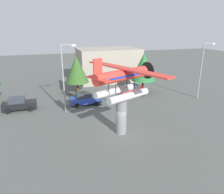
{
  "coord_description": "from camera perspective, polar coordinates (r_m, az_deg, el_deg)",
  "views": [
    {
      "loc": [
        -6.85,
        -18.07,
        10.48
      ],
      "look_at": [
        0.0,
        3.0,
        2.96
      ],
      "focal_mm": 33.4,
      "sensor_mm": 36.0,
      "label": 1
    }
  ],
  "objects": [
    {
      "name": "car_mid_blue",
      "position": [
        29.37,
        -7.37,
        -0.49
      ],
      "size": [
        4.2,
        2.02,
        1.76
      ],
      "color": "#2847B7",
      "rests_on": "ground"
    },
    {
      "name": "ground_plane",
      "position": [
        21.99,
        2.45,
        -9.73
      ],
      "size": [
        140.0,
        140.0,
        0.0
      ],
      "primitive_type": "plane",
      "color": "#515651"
    },
    {
      "name": "streetlight_primary",
      "position": [
        26.18,
        -12.88,
        5.98
      ],
      "size": [
        1.84,
        0.28,
        8.52
      ],
      "color": "gray",
      "rests_on": "ground"
    },
    {
      "name": "floatplane_monument",
      "position": [
        20.02,
        2.95,
        4.66
      ],
      "size": [
        7.18,
        10.05,
        4.0
      ],
      "rotation": [
        0.0,
        0.0,
        0.39
      ],
      "color": "silver",
      "rests_on": "display_pedestal"
    },
    {
      "name": "tree_east",
      "position": [
        34.07,
        -9.64,
        7.45
      ],
      "size": [
        3.79,
        3.79,
        6.07
      ],
      "color": "brown",
      "rests_on": "ground"
    },
    {
      "name": "car_near_black",
      "position": [
        29.85,
        -24.11,
        -1.71
      ],
      "size": [
        4.2,
        2.02,
        1.76
      ],
      "color": "black",
      "rests_on": "ground"
    },
    {
      "name": "display_pedestal",
      "position": [
        21.12,
        2.53,
        -5.03
      ],
      "size": [
        1.1,
        1.1,
        3.94
      ],
      "primitive_type": "cylinder",
      "color": "slate",
      "rests_on": "ground"
    },
    {
      "name": "storefront_building",
      "position": [
        42.52,
        -1.07,
        8.88
      ],
      "size": [
        11.87,
        7.8,
        6.38
      ],
      "primitive_type": "cube",
      "color": "#9E9384",
      "rests_on": "ground"
    },
    {
      "name": "streetlight_secondary",
      "position": [
        33.63,
        23.48,
        7.47
      ],
      "size": [
        1.84,
        0.28,
        8.29
      ],
      "color": "gray",
      "rests_on": "ground"
    },
    {
      "name": "car_far_red",
      "position": [
        33.36,
        5.65,
        1.94
      ],
      "size": [
        4.2,
        2.02,
        1.76
      ],
      "color": "red",
      "rests_on": "ground"
    },
    {
      "name": "tree_center_back",
      "position": [
        34.8,
        8.62,
        8.19
      ],
      "size": [
        4.01,
        4.01,
        6.47
      ],
      "color": "brown",
      "rests_on": "ground"
    }
  ]
}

